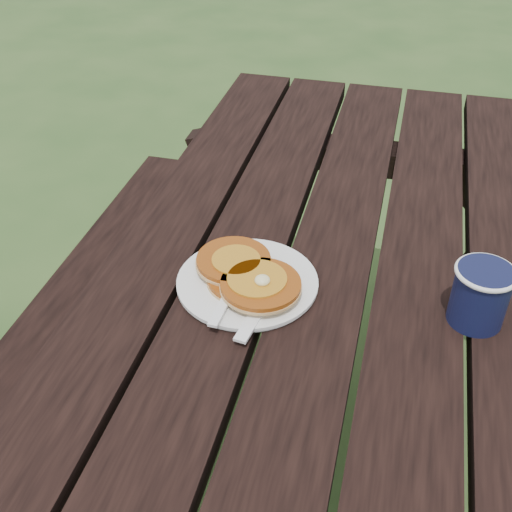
% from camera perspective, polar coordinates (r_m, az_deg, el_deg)
% --- Properties ---
extents(picnic_table, '(1.36, 1.80, 0.75)m').
position_cam_1_polar(picnic_table, '(1.30, 4.55, -16.84)').
color(picnic_table, black).
rests_on(picnic_table, ground).
extents(plate, '(0.27, 0.27, 0.01)m').
position_cam_1_polar(plate, '(1.04, -0.77, -2.39)').
color(plate, white).
rests_on(plate, picnic_table).
extents(pancake_stack, '(0.18, 0.17, 0.04)m').
position_cam_1_polar(pancake_stack, '(1.03, -0.76, -1.69)').
color(pancake_stack, '#9F4A12').
rests_on(pancake_stack, plate).
extents(knife, '(0.05, 0.18, 0.00)m').
position_cam_1_polar(knife, '(0.99, 0.60, -4.24)').
color(knife, white).
rests_on(knife, plate).
extents(fork, '(0.04, 0.16, 0.01)m').
position_cam_1_polar(fork, '(0.99, -2.84, -4.16)').
color(fork, white).
rests_on(fork, plate).
extents(coffee_cup, '(0.09, 0.09, 0.10)m').
position_cam_1_polar(coffee_cup, '(1.01, 19.37, -3.06)').
color(coffee_cup, '#101435').
rests_on(coffee_cup, picnic_table).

